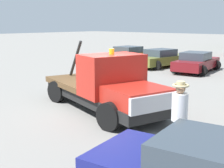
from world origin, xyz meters
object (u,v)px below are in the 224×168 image
Objects in this scene: tow_truck at (107,87)px; parked_car_maroon at (196,62)px; person_near_truck at (180,112)px; parked_car_olive at (162,58)px; parked_car_orange at (129,55)px.

parked_car_maroon is at bearing 116.71° from tow_truck.
person_near_truck is 15.77m from parked_car_olive.
tow_truck reaches higher than parked_car_maroon.
person_near_truck reaches higher than parked_car_orange.
parked_car_olive is at bearing 73.05° from parked_car_maroon.
tow_truck is at bearing -177.44° from parked_car_maroon.
tow_truck is 11.20m from parked_car_maroon.
tow_truck is 14.68m from parked_car_orange.
parked_car_maroon is (3.00, -0.47, -0.00)m from parked_car_olive.
person_near_truck is 13.87m from parked_car_maroon.
tow_truck is at bearing -142.76° from parked_car_orange.
parked_car_olive is at bearing -96.14° from parked_car_orange.
parked_car_orange is 3.49m from parked_car_olive.
tow_truck is 12.54m from parked_car_olive.
person_near_truck is at bearing -138.21° from parked_car_olive.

